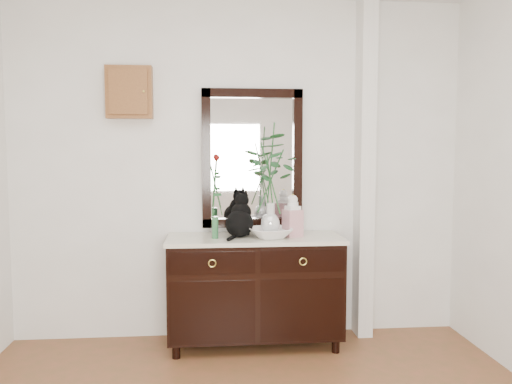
{
  "coord_description": "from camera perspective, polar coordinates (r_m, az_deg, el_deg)",
  "views": [
    {
      "loc": [
        -0.22,
        -2.01,
        1.5
      ],
      "look_at": [
        0.1,
        1.63,
        1.2
      ],
      "focal_mm": 35.0,
      "sensor_mm": 36.0,
      "label": 1
    }
  ],
  "objects": [
    {
      "name": "wall_back",
      "position": [
        4.0,
        -1.87,
        2.54
      ],
      "size": [
        3.6,
        0.04,
        2.7
      ],
      "primitive_type": "cube",
      "color": "white",
      "rests_on": "ground"
    },
    {
      "name": "pilaster",
      "position": [
        4.1,
        12.31,
        2.49
      ],
      "size": [
        0.12,
        0.2,
        2.7
      ],
      "primitive_type": "cube",
      "color": "white",
      "rests_on": "ground"
    },
    {
      "name": "sideboard",
      "position": [
        3.89,
        -0.13,
        -10.6
      ],
      "size": [
        1.33,
        0.52,
        0.82
      ],
      "color": "black",
      "rests_on": "ground"
    },
    {
      "name": "wall_mirror",
      "position": [
        3.99,
        -0.43,
        3.83
      ],
      "size": [
        0.8,
        0.06,
        1.1
      ],
      "color": "black",
      "rests_on": "wall_back"
    },
    {
      "name": "key_cabinet",
      "position": [
        4.02,
        -14.28,
        10.98
      ],
      "size": [
        0.35,
        0.1,
        0.4
      ],
      "primitive_type": "cube",
      "color": "brown",
      "rests_on": "wall_back"
    },
    {
      "name": "cat",
      "position": [
        3.79,
        -1.91,
        -2.61
      ],
      "size": [
        0.32,
        0.35,
        0.34
      ],
      "primitive_type": null,
      "rotation": [
        0.0,
        0.0,
        -0.36
      ],
      "color": "black",
      "rests_on": "sideboard"
    },
    {
      "name": "lotus_bowl",
      "position": [
        3.75,
        1.64,
        -4.69
      ],
      "size": [
        0.39,
        0.39,
        0.08
      ],
      "primitive_type": "imported",
      "rotation": [
        0.0,
        0.0,
        0.27
      ],
      "color": "white",
      "rests_on": "sideboard"
    },
    {
      "name": "vase_branches",
      "position": [
        3.71,
        1.66,
        1.55
      ],
      "size": [
        0.53,
        0.53,
        0.85
      ],
      "primitive_type": null,
      "rotation": [
        0.0,
        0.0,
        -0.38
      ],
      "color": "silver",
      "rests_on": "lotus_bowl"
    },
    {
      "name": "bud_vase_rose",
      "position": [
        3.71,
        -4.73,
        -0.46
      ],
      "size": [
        0.09,
        0.09,
        0.64
      ],
      "primitive_type": null,
      "rotation": [
        0.0,
        0.0,
        -0.17
      ],
      "color": "#316D3F",
      "rests_on": "sideboard"
    },
    {
      "name": "ginger_jar",
      "position": [
        3.81,
        4.21,
        -2.64
      ],
      "size": [
        0.16,
        0.16,
        0.33
      ],
      "primitive_type": null,
      "rotation": [
        0.0,
        0.0,
        0.36
      ],
      "color": "white",
      "rests_on": "sideboard"
    }
  ]
}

